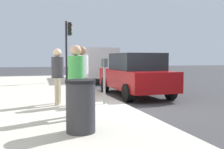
{
  "coord_description": "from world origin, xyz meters",
  "views": [
    {
      "loc": [
        -7.62,
        2.84,
        1.58
      ],
      "look_at": [
        0.27,
        0.34,
        1.05
      ],
      "focal_mm": 41.88,
      "sensor_mm": 36.0,
      "label": 1
    }
  ],
  "objects_px": {
    "parked_van_far": "(94,63)",
    "pedestrian_bystander": "(76,75)",
    "parking_meter": "(104,71)",
    "pedestrian_at_meter": "(82,70)",
    "traffic_signal": "(68,41)",
    "parked_sedan_near": "(135,74)",
    "parking_officer": "(58,72)",
    "trash_bin": "(81,106)"
  },
  "relations": [
    {
      "from": "pedestrian_at_meter",
      "to": "parked_sedan_near",
      "type": "xyz_separation_m",
      "value": [
        2.23,
        -2.67,
        -0.3
      ]
    },
    {
      "from": "pedestrian_bystander",
      "to": "parked_sedan_near",
      "type": "height_order",
      "value": "pedestrian_bystander"
    },
    {
      "from": "pedestrian_bystander",
      "to": "parking_officer",
      "type": "relative_size",
      "value": 1.01
    },
    {
      "from": "pedestrian_bystander",
      "to": "traffic_signal",
      "type": "xyz_separation_m",
      "value": [
        9.48,
        -1.16,
        1.41
      ]
    },
    {
      "from": "parked_sedan_near",
      "to": "traffic_signal",
      "type": "height_order",
      "value": "traffic_signal"
    },
    {
      "from": "parked_sedan_near",
      "to": "traffic_signal",
      "type": "relative_size",
      "value": 1.22
    },
    {
      "from": "parking_meter",
      "to": "pedestrian_at_meter",
      "type": "distance_m",
      "value": 0.69
    },
    {
      "from": "parked_sedan_near",
      "to": "trash_bin",
      "type": "height_order",
      "value": "parked_sedan_near"
    },
    {
      "from": "parking_officer",
      "to": "parked_sedan_near",
      "type": "xyz_separation_m",
      "value": [
        1.88,
        -3.36,
        -0.26
      ]
    },
    {
      "from": "parked_sedan_near",
      "to": "trash_bin",
      "type": "xyz_separation_m",
      "value": [
        -5.13,
        3.27,
        -0.24
      ]
    },
    {
      "from": "traffic_signal",
      "to": "parked_sedan_near",
      "type": "bearing_deg",
      "value": -160.67
    },
    {
      "from": "pedestrian_at_meter",
      "to": "parking_officer",
      "type": "relative_size",
      "value": 1.04
    },
    {
      "from": "pedestrian_bystander",
      "to": "parked_van_far",
      "type": "bearing_deg",
      "value": 20.14
    },
    {
      "from": "trash_bin",
      "to": "pedestrian_at_meter",
      "type": "bearing_deg",
      "value": -11.61
    },
    {
      "from": "parking_meter",
      "to": "pedestrian_at_meter",
      "type": "xyz_separation_m",
      "value": [
        0.07,
        0.68,
        0.03
      ]
    },
    {
      "from": "parking_officer",
      "to": "parked_sedan_near",
      "type": "distance_m",
      "value": 3.86
    },
    {
      "from": "parking_officer",
      "to": "traffic_signal",
      "type": "bearing_deg",
      "value": 91.89
    },
    {
      "from": "pedestrian_bystander",
      "to": "parking_officer",
      "type": "distance_m",
      "value": 2.0
    },
    {
      "from": "parking_officer",
      "to": "parked_sedan_near",
      "type": "relative_size",
      "value": 0.39
    },
    {
      "from": "parked_van_far",
      "to": "pedestrian_at_meter",
      "type": "bearing_deg",
      "value": 164.11
    },
    {
      "from": "parking_officer",
      "to": "parked_sedan_near",
      "type": "height_order",
      "value": "parking_officer"
    },
    {
      "from": "trash_bin",
      "to": "parking_meter",
      "type": "bearing_deg",
      "value": -24.32
    },
    {
      "from": "parked_sedan_near",
      "to": "parked_van_far",
      "type": "height_order",
      "value": "parked_van_far"
    },
    {
      "from": "parked_van_far",
      "to": "traffic_signal",
      "type": "xyz_separation_m",
      "value": [
        -1.54,
        1.97,
        1.32
      ]
    },
    {
      "from": "pedestrian_bystander",
      "to": "parking_officer",
      "type": "bearing_deg",
      "value": 42.67
    },
    {
      "from": "parking_meter",
      "to": "parked_van_far",
      "type": "xyz_separation_m",
      "value": [
        9.46,
        -1.99,
        0.09
      ]
    },
    {
      "from": "parked_sedan_near",
      "to": "parking_officer",
      "type": "bearing_deg",
      "value": 119.15
    },
    {
      "from": "pedestrian_at_meter",
      "to": "parking_meter",
      "type": "bearing_deg",
      "value": 16.23
    },
    {
      "from": "trash_bin",
      "to": "parking_officer",
      "type": "bearing_deg",
      "value": 1.69
    },
    {
      "from": "parking_meter",
      "to": "parked_sedan_near",
      "type": "distance_m",
      "value": 3.06
    },
    {
      "from": "parking_meter",
      "to": "parked_sedan_near",
      "type": "xyz_separation_m",
      "value": [
        2.3,
        -1.99,
        -0.27
      ]
    },
    {
      "from": "parked_van_far",
      "to": "trash_bin",
      "type": "distance_m",
      "value": 12.73
    },
    {
      "from": "parked_van_far",
      "to": "pedestrian_bystander",
      "type": "bearing_deg",
      "value": 164.13
    },
    {
      "from": "trash_bin",
      "to": "pedestrian_bystander",
      "type": "bearing_deg",
      "value": -6.12
    },
    {
      "from": "traffic_signal",
      "to": "trash_bin",
      "type": "relative_size",
      "value": 3.56
    },
    {
      "from": "pedestrian_at_meter",
      "to": "trash_bin",
      "type": "relative_size",
      "value": 1.76
    },
    {
      "from": "pedestrian_at_meter",
      "to": "pedestrian_bystander",
      "type": "relative_size",
      "value": 1.03
    },
    {
      "from": "traffic_signal",
      "to": "trash_bin",
      "type": "bearing_deg",
      "value": 173.13
    },
    {
      "from": "pedestrian_at_meter",
      "to": "parked_van_far",
      "type": "height_order",
      "value": "parked_van_far"
    },
    {
      "from": "pedestrian_at_meter",
      "to": "parked_sedan_near",
      "type": "relative_size",
      "value": 0.4
    },
    {
      "from": "parking_officer",
      "to": "traffic_signal",
      "type": "height_order",
      "value": "traffic_signal"
    },
    {
      "from": "parked_van_far",
      "to": "trash_bin",
      "type": "bearing_deg",
      "value": 165.11
    }
  ]
}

